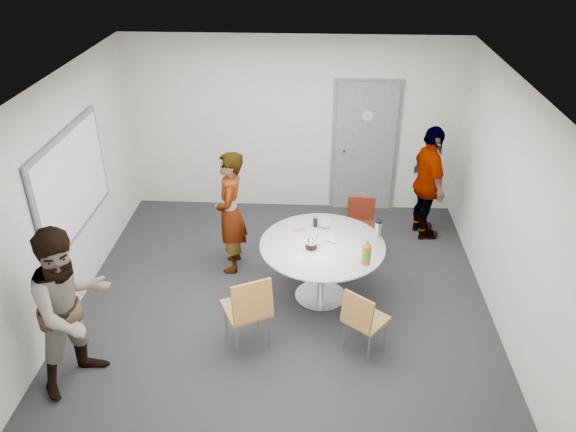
# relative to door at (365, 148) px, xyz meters

# --- Properties ---
(floor) EXTENTS (5.00, 5.00, 0.00)m
(floor) POSITION_rel_door_xyz_m (-1.10, -2.48, -1.03)
(floor) COLOR #242528
(floor) RESTS_ON ground
(ceiling) EXTENTS (5.00, 5.00, 0.00)m
(ceiling) POSITION_rel_door_xyz_m (-1.10, -2.48, 1.67)
(ceiling) COLOR silver
(ceiling) RESTS_ON wall_back
(wall_back) EXTENTS (5.00, 0.00, 5.00)m
(wall_back) POSITION_rel_door_xyz_m (-1.10, 0.02, 0.32)
(wall_back) COLOR silver
(wall_back) RESTS_ON floor
(wall_left) EXTENTS (0.00, 5.00, 5.00)m
(wall_left) POSITION_rel_door_xyz_m (-3.60, -2.48, 0.32)
(wall_left) COLOR silver
(wall_left) RESTS_ON floor
(wall_right) EXTENTS (0.00, 5.00, 5.00)m
(wall_right) POSITION_rel_door_xyz_m (1.40, -2.48, 0.32)
(wall_right) COLOR silver
(wall_right) RESTS_ON floor
(wall_front) EXTENTS (5.00, 0.00, 5.00)m
(wall_front) POSITION_rel_door_xyz_m (-1.10, -4.98, 0.32)
(wall_front) COLOR silver
(wall_front) RESTS_ON floor
(door) EXTENTS (1.02, 0.17, 2.12)m
(door) POSITION_rel_door_xyz_m (0.00, 0.00, 0.00)
(door) COLOR slate
(door) RESTS_ON wall_back
(whiteboard) EXTENTS (0.04, 1.90, 1.25)m
(whiteboard) POSITION_rel_door_xyz_m (-3.56, -2.28, 0.42)
(whiteboard) COLOR slate
(whiteboard) RESTS_ON wall_left
(table) EXTENTS (1.49, 1.49, 1.08)m
(table) POSITION_rel_door_xyz_m (-0.61, -2.39, -0.36)
(table) COLOR white
(table) RESTS_ON floor
(chair_near_left) EXTENTS (0.62, 0.64, 0.96)m
(chair_near_left) POSITION_rel_door_xyz_m (-1.40, -3.36, -0.44)
(chair_near_left) COLOR olive
(chair_near_left) RESTS_ON floor
(chair_near_right) EXTENTS (0.56, 0.57, 0.82)m
(chair_near_right) POSITION_rel_door_xyz_m (-0.21, -3.36, -0.53)
(chair_near_right) COLOR olive
(chair_near_right) RESTS_ON floor
(chair_far) EXTENTS (0.42, 0.45, 0.83)m
(chair_far) POSITION_rel_door_xyz_m (-0.11, -1.32, -0.53)
(chair_far) COLOR #5B1E12
(chair_far) RESTS_ON floor
(person_main) EXTENTS (0.42, 0.62, 1.65)m
(person_main) POSITION_rel_door_xyz_m (-1.82, -1.78, -0.20)
(person_main) COLOR #A5C6EA
(person_main) RESTS_ON floor
(person_left) EXTENTS (1.04, 1.09, 1.78)m
(person_left) POSITION_rel_door_xyz_m (-3.05, -3.87, -0.14)
(person_left) COLOR white
(person_left) RESTS_ON floor
(person_right) EXTENTS (0.59, 1.05, 1.68)m
(person_right) POSITION_rel_door_xyz_m (0.85, -0.81, -0.19)
(person_right) COLOR black
(person_right) RESTS_ON floor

